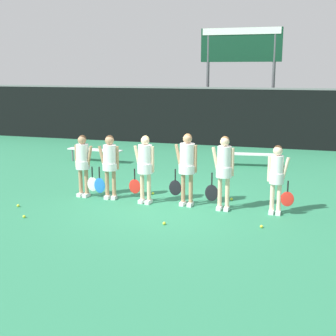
{
  "coord_description": "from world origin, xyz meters",
  "views": [
    {
      "loc": [
        3.22,
        -10.66,
        3.27
      ],
      "look_at": [
        -0.02,
        0.02,
        0.92
      ],
      "focal_mm": 50.0,
      "sensor_mm": 36.0,
      "label": 1
    }
  ],
  "objects_px": {
    "tennis_ball_1": "(153,193)",
    "tennis_ball_4": "(18,206)",
    "bench_courtside": "(95,151)",
    "player_1": "(110,161)",
    "scoreboard": "(241,54)",
    "tennis_ball_0": "(24,217)",
    "player_0": "(83,161)",
    "player_4": "(224,167)",
    "player_5": "(277,174)",
    "tennis_ball_5": "(164,223)",
    "bench_far": "(251,155)",
    "player_3": "(187,163)",
    "tennis_ball_3": "(261,226)",
    "tennis_ball_2": "(231,199)",
    "player_2": "(145,164)"
  },
  "relations": [
    {
      "from": "player_1",
      "to": "tennis_ball_5",
      "type": "distance_m",
      "value": 2.69
    },
    {
      "from": "scoreboard",
      "to": "player_5",
      "type": "bearing_deg",
      "value": -77.08
    },
    {
      "from": "player_2",
      "to": "bench_far",
      "type": "bearing_deg",
      "value": 76.5
    },
    {
      "from": "bench_far",
      "to": "tennis_ball_3",
      "type": "distance_m",
      "value": 6.47
    },
    {
      "from": "player_5",
      "to": "tennis_ball_0",
      "type": "height_order",
      "value": "player_5"
    },
    {
      "from": "scoreboard",
      "to": "player_0",
      "type": "height_order",
      "value": "scoreboard"
    },
    {
      "from": "tennis_ball_0",
      "to": "tennis_ball_5",
      "type": "distance_m",
      "value": 3.2
    },
    {
      "from": "scoreboard",
      "to": "tennis_ball_2",
      "type": "xyz_separation_m",
      "value": [
        1.34,
        -10.04,
        -3.91
      ]
    },
    {
      "from": "player_5",
      "to": "tennis_ball_2",
      "type": "xyz_separation_m",
      "value": [
        -1.15,
        0.83,
        -0.9
      ]
    },
    {
      "from": "bench_courtside",
      "to": "player_1",
      "type": "bearing_deg",
      "value": -57.05
    },
    {
      "from": "tennis_ball_1",
      "to": "tennis_ball_4",
      "type": "relative_size",
      "value": 0.98
    },
    {
      "from": "tennis_ball_1",
      "to": "bench_far",
      "type": "bearing_deg",
      "value": 65.58
    },
    {
      "from": "player_0",
      "to": "tennis_ball_1",
      "type": "distance_m",
      "value": 2.04
    },
    {
      "from": "player_1",
      "to": "player_3",
      "type": "distance_m",
      "value": 2.04
    },
    {
      "from": "bench_courtside",
      "to": "player_1",
      "type": "distance_m",
      "value": 5.08
    },
    {
      "from": "player_0",
      "to": "player_3",
      "type": "xyz_separation_m",
      "value": [
        2.8,
        -0.03,
        0.11
      ]
    },
    {
      "from": "player_0",
      "to": "player_1",
      "type": "height_order",
      "value": "player_1"
    },
    {
      "from": "scoreboard",
      "to": "tennis_ball_0",
      "type": "bearing_deg",
      "value": -102.72
    },
    {
      "from": "bench_far",
      "to": "player_5",
      "type": "relative_size",
      "value": 1.16
    },
    {
      "from": "player_0",
      "to": "player_5",
      "type": "xyz_separation_m",
      "value": [
        4.94,
        -0.11,
        -0.02
      ]
    },
    {
      "from": "scoreboard",
      "to": "tennis_ball_4",
      "type": "height_order",
      "value": "scoreboard"
    },
    {
      "from": "scoreboard",
      "to": "tennis_ball_1",
      "type": "distance_m",
      "value": 10.84
    },
    {
      "from": "player_3",
      "to": "player_4",
      "type": "bearing_deg",
      "value": -1.51
    },
    {
      "from": "tennis_ball_2",
      "to": "tennis_ball_3",
      "type": "bearing_deg",
      "value": -63.73
    },
    {
      "from": "player_2",
      "to": "tennis_ball_5",
      "type": "xyz_separation_m",
      "value": [
        0.95,
        -1.47,
        -0.97
      ]
    },
    {
      "from": "player_0",
      "to": "player_2",
      "type": "bearing_deg",
      "value": 0.91
    },
    {
      "from": "scoreboard",
      "to": "tennis_ball_3",
      "type": "height_order",
      "value": "scoreboard"
    },
    {
      "from": "player_2",
      "to": "player_4",
      "type": "relative_size",
      "value": 0.96
    },
    {
      "from": "player_4",
      "to": "scoreboard",
      "type": "bearing_deg",
      "value": 98.7
    },
    {
      "from": "scoreboard",
      "to": "player_2",
      "type": "relative_size",
      "value": 3.0
    },
    {
      "from": "player_4",
      "to": "tennis_ball_4",
      "type": "xyz_separation_m",
      "value": [
        -4.81,
        -1.22,
        -1.01
      ]
    },
    {
      "from": "bench_far",
      "to": "tennis_ball_3",
      "type": "relative_size",
      "value": 27.94
    },
    {
      "from": "player_5",
      "to": "tennis_ball_4",
      "type": "relative_size",
      "value": 23.19
    },
    {
      "from": "player_0",
      "to": "player_5",
      "type": "relative_size",
      "value": 1.01
    },
    {
      "from": "bench_far",
      "to": "scoreboard",
      "type": "bearing_deg",
      "value": 96.02
    },
    {
      "from": "scoreboard",
      "to": "tennis_ball_5",
      "type": "relative_size",
      "value": 73.66
    },
    {
      "from": "bench_courtside",
      "to": "tennis_ball_5",
      "type": "height_order",
      "value": "bench_courtside"
    },
    {
      "from": "player_2",
      "to": "tennis_ball_4",
      "type": "xyz_separation_m",
      "value": [
        -2.85,
        -1.23,
        -0.97
      ]
    },
    {
      "from": "tennis_ball_4",
      "to": "bench_far",
      "type": "bearing_deg",
      "value": 53.68
    },
    {
      "from": "player_3",
      "to": "player_5",
      "type": "xyz_separation_m",
      "value": [
        2.14,
        -0.07,
        -0.13
      ]
    },
    {
      "from": "bench_far",
      "to": "player_4",
      "type": "distance_m",
      "value": 5.36
    },
    {
      "from": "tennis_ball_5",
      "to": "bench_far",
      "type": "bearing_deg",
      "value": 81.57
    },
    {
      "from": "player_0",
      "to": "tennis_ball_1",
      "type": "bearing_deg",
      "value": 27.39
    },
    {
      "from": "player_4",
      "to": "tennis_ball_2",
      "type": "height_order",
      "value": "player_4"
    },
    {
      "from": "player_1",
      "to": "player_0",
      "type": "bearing_deg",
      "value": 172.31
    },
    {
      "from": "tennis_ball_3",
      "to": "tennis_ball_5",
      "type": "relative_size",
      "value": 0.96
    },
    {
      "from": "bench_courtside",
      "to": "bench_far",
      "type": "relative_size",
      "value": 1.12
    },
    {
      "from": "bench_far",
      "to": "tennis_ball_0",
      "type": "height_order",
      "value": "bench_far"
    },
    {
      "from": "tennis_ball_0",
      "to": "tennis_ball_4",
      "type": "height_order",
      "value": "tennis_ball_4"
    },
    {
      "from": "bench_far",
      "to": "player_5",
      "type": "distance_m",
      "value": 5.45
    }
  ]
}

